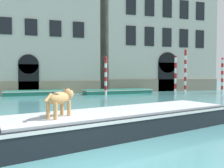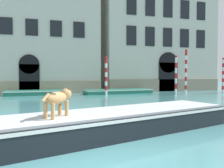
# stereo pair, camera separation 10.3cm
# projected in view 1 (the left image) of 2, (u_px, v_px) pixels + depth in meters

# --- Properties ---
(palazzo_left) EXTENTS (11.23, 6.13, 15.16)m
(palazzo_left) POSITION_uv_depth(u_px,v_px,m) (44.00, 23.00, 23.90)
(palazzo_left) COLOR beige
(palazzo_left) RESTS_ON ground_plane
(palazzo_right) EXTENTS (13.56, 6.13, 19.94)m
(palazzo_right) POSITION_uv_depth(u_px,v_px,m) (155.00, 11.00, 27.38)
(palazzo_right) COLOR beige
(palazzo_right) RESTS_ON ground_plane
(boat_foreground) EXTENTS (7.74, 3.88, 0.70)m
(boat_foreground) POSITION_uv_depth(u_px,v_px,m) (127.00, 120.00, 6.90)
(boat_foreground) COLOR black
(boat_foreground) RESTS_ON ground_plane
(dog_on_deck) EXTENTS (0.78, 0.93, 0.74)m
(dog_on_deck) POSITION_uv_depth(u_px,v_px,m) (61.00, 98.00, 5.66)
(dog_on_deck) COLOR tan
(dog_on_deck) RESTS_ON boat_foreground
(boat_moored_near_palazzo) EXTENTS (5.29, 2.23, 0.43)m
(boat_moored_near_palazzo) POSITION_uv_depth(u_px,v_px,m) (35.00, 93.00, 19.87)
(boat_moored_near_palazzo) COLOR #1E6651
(boat_moored_near_palazzo) RESTS_ON ground_plane
(boat_moored_far) EXTENTS (6.84, 2.42, 0.43)m
(boat_moored_far) POSITION_uv_depth(u_px,v_px,m) (118.00, 91.00, 21.55)
(boat_moored_far) COLOR #1E6651
(boat_moored_far) RESTS_ON ground_plane
(mooring_pole_0) EXTENTS (0.22, 0.22, 3.72)m
(mooring_pole_0) POSITION_uv_depth(u_px,v_px,m) (175.00, 75.00, 21.04)
(mooring_pole_0) COLOR white
(mooring_pole_0) RESTS_ON ground_plane
(mooring_pole_1) EXTENTS (0.24, 0.24, 3.55)m
(mooring_pole_1) POSITION_uv_depth(u_px,v_px,m) (106.00, 75.00, 20.12)
(mooring_pole_1) COLOR white
(mooring_pole_1) RESTS_ON ground_plane
(mooring_pole_2) EXTENTS (0.23, 0.23, 4.36)m
(mooring_pole_2) POSITION_uv_depth(u_px,v_px,m) (185.00, 71.00, 21.40)
(mooring_pole_2) COLOR white
(mooring_pole_2) RESTS_ON ground_plane
(mooring_pole_4) EXTENTS (0.23, 0.23, 3.58)m
(mooring_pole_4) POSITION_uv_depth(u_px,v_px,m) (222.00, 75.00, 21.85)
(mooring_pole_4) COLOR white
(mooring_pole_4) RESTS_ON ground_plane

